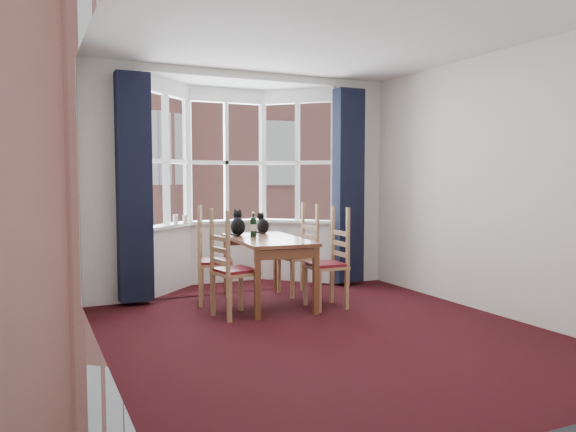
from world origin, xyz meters
TOP-DOWN VIEW (x-y plane):
  - floor at (0.00, 0.00)m, footprint 4.50×4.50m
  - ceiling at (0.00, 0.00)m, footprint 4.50×4.50m
  - wall_left at (-2.00, 0.00)m, footprint 0.00×4.50m
  - wall_right at (2.00, 0.00)m, footprint 0.00×4.50m
  - wall_near at (0.00, -2.25)m, footprint 4.00×0.00m
  - wall_back_pier_left at (-1.65, 2.25)m, footprint 0.70×0.12m
  - wall_back_pier_right at (1.65, 2.25)m, footprint 0.70×0.12m
  - bay_window at (0.00, 2.75)m, footprint 2.76×0.94m
  - curtain_left at (-1.42, 2.07)m, footprint 0.38×0.22m
  - curtain_right at (1.42, 2.07)m, footprint 0.38×0.22m
  - dining_table at (-0.02, 1.46)m, footprint 0.87×1.47m
  - chair_left_near at (-0.66, 1.05)m, footprint 0.46×0.48m
  - chair_left_far at (-0.65, 1.78)m, footprint 0.51×0.53m
  - chair_right_near at (0.59, 1.02)m, footprint 0.41×0.43m
  - chair_right_far at (0.61, 1.79)m, footprint 0.42×0.44m
  - cat_left at (-0.23, 1.90)m, footprint 0.23×0.27m
  - cat_right at (0.14, 2.02)m, footprint 0.16×0.21m
  - wine_bottle at (-0.12, 1.68)m, footprint 0.07×0.07m
  - candle_tall at (-0.82, 2.60)m, footprint 0.06×0.06m
  - candle_short at (-0.69, 2.63)m, footprint 0.06×0.06m
  - street at (0.00, 32.25)m, footprint 80.00×80.00m
  - tenement_building at (0.00, 14.01)m, footprint 18.40×7.80m

SIDE VIEW (x-z plane):
  - street at x=0.00m, z-range -6.00..-6.00m
  - floor at x=0.00m, z-range 0.00..0.00m
  - chair_left_near at x=-0.66m, z-range 0.01..0.93m
  - chair_left_far at x=-0.65m, z-range 0.01..0.93m
  - chair_right_near at x=0.59m, z-range 0.01..0.93m
  - chair_right_far at x=0.61m, z-range 0.01..0.93m
  - dining_table at x=-0.02m, z-range 0.29..1.06m
  - cat_right at x=0.14m, z-range 0.74..1.01m
  - cat_left at x=-0.23m, z-range 0.73..1.06m
  - wine_bottle at x=-0.12m, z-range 0.75..1.04m
  - candle_short at x=-0.69m, z-range 0.87..0.98m
  - candle_tall at x=-0.82m, z-range 0.87..0.99m
  - curtain_left at x=-1.42m, z-range 0.05..2.65m
  - curtain_right at x=1.42m, z-range 0.05..2.65m
  - wall_left at x=-2.00m, z-range -0.85..3.65m
  - wall_right at x=2.00m, z-range -0.85..3.65m
  - wall_near at x=0.00m, z-range -0.60..3.40m
  - wall_back_pier_left at x=-1.65m, z-range 0.00..2.80m
  - wall_back_pier_right at x=1.65m, z-range 0.00..2.80m
  - bay_window at x=0.00m, z-range 0.00..2.80m
  - tenement_building at x=0.00m, z-range -6.00..9.20m
  - ceiling at x=0.00m, z-range 2.80..2.80m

